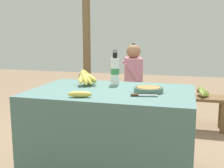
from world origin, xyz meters
TOP-DOWN VIEW (x-y plane):
  - market_counter at (0.00, 0.00)m, footprint 1.27×0.85m
  - banana_bunch_ripe at (-0.28, 0.17)m, footprint 0.19×0.30m
  - serving_bowl at (0.29, 0.00)m, footprint 0.22×0.22m
  - water_bottle at (-0.04, 0.25)m, footprint 0.08×0.08m
  - loose_banana_front at (-0.15, -0.31)m, footprint 0.18×0.09m
  - knife at (0.26, -0.17)m, footprint 0.19×0.07m
  - wooden_bench at (0.25, 1.45)m, footprint 1.72×0.32m
  - seated_vendor at (-0.15, 1.40)m, footprint 0.46×0.43m
  - banana_bunch_green at (0.75, 1.44)m, footprint 0.17×0.28m
  - support_post_near at (-0.87, 1.79)m, footprint 0.11×0.11m

SIDE VIEW (x-z plane):
  - wooden_bench at x=0.25m, z-range 0.14..0.55m
  - market_counter at x=0.00m, z-range 0.00..0.73m
  - banana_bunch_green at x=0.75m, z-range 0.40..0.55m
  - seated_vendor at x=-0.15m, z-range 0.08..1.13m
  - knife at x=0.26m, z-range 0.73..0.75m
  - loose_banana_front at x=-0.15m, z-range 0.73..0.77m
  - serving_bowl at x=0.29m, z-range 0.73..0.77m
  - banana_bunch_ripe at x=-0.28m, z-range 0.72..0.87m
  - water_bottle at x=-0.04m, z-range 0.70..1.00m
  - support_post_near at x=-0.87m, z-range 0.00..2.58m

